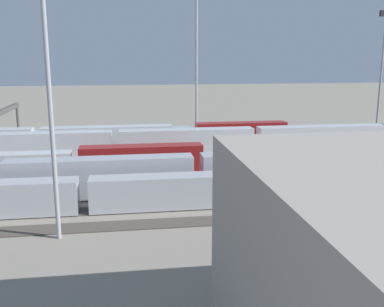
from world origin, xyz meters
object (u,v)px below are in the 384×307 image
Objects in this scene: train_on_track_1 at (37,142)px; light_mast_1 at (44,23)px; light_mast_0 at (196,50)px; train_on_track_0 at (119,138)px; train_on_track_6 at (101,178)px; train_on_track_2 at (187,143)px; light_mast_2 at (383,58)px.

light_mast_1 reaches higher than train_on_track_1.
train_on_track_0 is at bearing 9.43° from light_mast_0.
light_mast_1 is (5.29, 42.22, 18.26)m from train_on_track_0.
train_on_track_1 and train_on_track_6 have the same top height.
train_on_track_2 reaches higher than train_on_track_0.
light_mast_1 reaches higher than train_on_track_6.
train_on_track_2 is at bearing 139.59° from train_on_track_0.
light_mast_1 is (-8.72, 37.22, 17.74)m from train_on_track_1.
train_on_track_1 is 1.79× the size of light_mast_2.
light_mast_0 is (-17.11, -32.55, 15.79)m from train_on_track_6.
train_on_track_6 is at bearing 55.97° from train_on_track_2.
train_on_track_2 is 3.65× the size of light_mast_1.
light_mast_0 reaches higher than train_on_track_1.
light_mast_1 reaches higher than light_mast_2.
train_on_track_0 is 30.06m from train_on_track_6.
train_on_track_6 and train_on_track_2 have the same top height.
light_mast_2 is at bearing -178.66° from light_mast_0.
train_on_track_1 is 14.89m from train_on_track_0.
train_on_track_0 is 2.52× the size of light_mast_2.
train_on_track_6 is (-12.25, 25.00, 0.00)m from train_on_track_1.
train_on_track_6 is 24.13m from train_on_track_2.
train_on_track_6 is at bearing 116.11° from train_on_track_1.
train_on_track_6 is 2.71× the size of light_mast_2.
train_on_track_1 is at bearing 19.64° from train_on_track_0.
light_mast_0 reaches higher than train_on_track_6.
light_mast_0 is 49.34m from light_mast_1.
train_on_track_1 is 42.15m from light_mast_1.
train_on_track_1 is 0.71× the size of train_on_track_0.
light_mast_0 is (-15.35, -2.55, 16.31)m from train_on_track_0.
train_on_track_6 is 40.02m from light_mast_0.
train_on_track_0 is 22.54m from light_mast_0.
light_mast_1 reaches higher than train_on_track_2.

